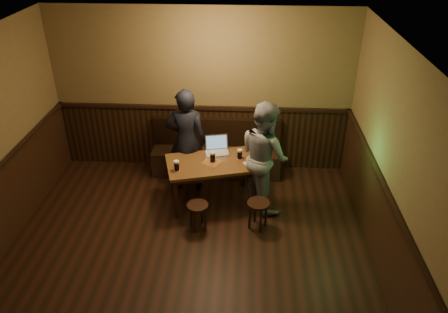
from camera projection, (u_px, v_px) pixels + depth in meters
name	position (u px, v px, depth m)	size (l,w,h in m)	color
room	(178.00, 198.00, 4.98)	(5.04, 6.04, 2.84)	black
bench	(216.00, 156.00, 7.60)	(2.20, 0.50, 0.95)	black
pub_table	(212.00, 167.00, 6.66)	(1.51, 1.10, 0.73)	#502A17
stool_left	(198.00, 209.00, 6.23)	(0.40, 0.40, 0.42)	black
stool_right	(258.00, 207.00, 6.24)	(0.41, 0.41, 0.44)	black
pint_left	(177.00, 166.00, 6.36)	(0.10, 0.10, 0.16)	#AC151D
pint_mid	(213.00, 157.00, 6.58)	(0.11, 0.11, 0.17)	#AC151D
pint_right	(240.00, 154.00, 6.66)	(0.10, 0.10, 0.16)	#AC151D
laptop	(217.00, 148.00, 6.86)	(0.41, 0.35, 0.25)	silver
menu	(251.00, 163.00, 6.58)	(0.22, 0.15, 0.00)	silver
person_suit	(186.00, 141.00, 6.90)	(0.63, 0.42, 1.74)	black
person_grey	(264.00, 156.00, 6.50)	(0.84, 0.65, 1.73)	gray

